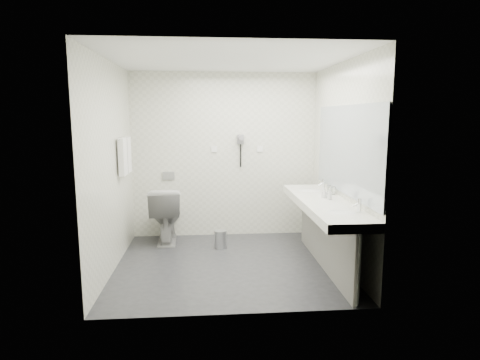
{
  "coord_description": "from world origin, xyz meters",
  "views": [
    {
      "loc": [
        -0.26,
        -4.83,
        1.84
      ],
      "look_at": [
        0.15,
        0.15,
        1.05
      ],
      "focal_mm": 30.03,
      "sensor_mm": 36.0,
      "label": 1
    }
  ],
  "objects": [
    {
      "name": "mirror",
      "position": [
        1.39,
        -0.2,
        1.45
      ],
      "size": [
        0.02,
        2.2,
        1.05
      ],
      "primitive_type": "cube",
      "color": "#B2BCC6",
      "rests_on": "wall_right"
    },
    {
      "name": "soap_bottle_c",
      "position": [
        1.21,
        -0.19,
        0.92
      ],
      "size": [
        0.05,
        0.05,
        0.13
      ],
      "primitive_type": "imported",
      "rotation": [
        0.0,
        0.0,
        0.01
      ],
      "color": "white",
      "rests_on": "vanity_counter"
    },
    {
      "name": "towel_rail",
      "position": [
        -1.35,
        0.55,
        1.55
      ],
      "size": [
        0.02,
        0.62,
        0.02
      ],
      "primitive_type": "cylinder",
      "rotation": [
        1.57,
        0.0,
        0.0
      ],
      "color": "silver",
      "rests_on": "wall_left"
    },
    {
      "name": "basin_near",
      "position": [
        1.12,
        -0.85,
        0.83
      ],
      "size": [
        0.4,
        0.31,
        0.05
      ],
      "primitive_type": "ellipsoid",
      "color": "white",
      "rests_on": "vanity_counter"
    },
    {
      "name": "faucet_far",
      "position": [
        1.32,
        0.45,
        0.92
      ],
      "size": [
        0.04,
        0.04,
        0.15
      ],
      "primitive_type": "cylinder",
      "color": "silver",
      "rests_on": "vanity_counter"
    },
    {
      "name": "towel_near",
      "position": [
        -1.34,
        0.41,
        1.33
      ],
      "size": [
        0.07,
        0.24,
        0.48
      ],
      "primitive_type": "cube",
      "color": "white",
      "rests_on": "towel_rail"
    },
    {
      "name": "vanity_counter",
      "position": [
        1.12,
        -0.2,
        0.8
      ],
      "size": [
        0.55,
        2.2,
        0.1
      ],
      "primitive_type": "cube",
      "color": "white",
      "rests_on": "floor"
    },
    {
      "name": "basin_far",
      "position": [
        1.12,
        0.45,
        0.83
      ],
      "size": [
        0.4,
        0.31,
        0.05
      ],
      "primitive_type": "ellipsoid",
      "color": "white",
      "rests_on": "vanity_counter"
    },
    {
      "name": "ceiling",
      "position": [
        0.0,
        0.0,
        2.5
      ],
      "size": [
        2.8,
        2.8,
        0.0
      ],
      "primitive_type": "plane",
      "rotation": [
        3.14,
        0.0,
        0.0
      ],
      "color": "white",
      "rests_on": "wall_back"
    },
    {
      "name": "wall_front",
      "position": [
        0.0,
        -1.3,
        1.25
      ],
      "size": [
        2.8,
        0.0,
        2.8
      ],
      "primitive_type": "plane",
      "rotation": [
        -1.57,
        0.0,
        0.0
      ],
      "color": "silver",
      "rests_on": "floor"
    },
    {
      "name": "wall_right",
      "position": [
        1.4,
        0.0,
        1.25
      ],
      "size": [
        0.0,
        2.6,
        2.6
      ],
      "primitive_type": "plane",
      "rotation": [
        1.57,
        0.0,
        -1.57
      ],
      "color": "silver",
      "rests_on": "floor"
    },
    {
      "name": "toilet",
      "position": [
        -0.88,
        1.03,
        0.41
      ],
      "size": [
        0.5,
        0.83,
        0.82
      ],
      "primitive_type": "imported",
      "rotation": [
        0.0,
        0.0,
        3.19
      ],
      "color": "white",
      "rests_on": "floor"
    },
    {
      "name": "bin_lid",
      "position": [
        -0.09,
        0.64,
        0.25
      ],
      "size": [
        0.17,
        0.17,
        0.02
      ],
      "primitive_type": "cylinder",
      "color": "#B2B5BA",
      "rests_on": "pedal_bin"
    },
    {
      "name": "vanity_post_far",
      "position": [
        1.18,
        0.84,
        0.38
      ],
      "size": [
        0.06,
        0.06,
        0.75
      ],
      "primitive_type": "cylinder",
      "color": "silver",
      "rests_on": "floor"
    },
    {
      "name": "vanity_post_near",
      "position": [
        1.18,
        -1.24,
        0.38
      ],
      "size": [
        0.06,
        0.06,
        0.75
      ],
      "primitive_type": "cylinder",
      "color": "silver",
      "rests_on": "floor"
    },
    {
      "name": "towel_far",
      "position": [
        -1.34,
        0.69,
        1.33
      ],
      "size": [
        0.07,
        0.24,
        0.48
      ],
      "primitive_type": "cube",
      "color": "white",
      "rests_on": "towel_rail"
    },
    {
      "name": "glass_left",
      "position": [
        1.35,
        0.12,
        0.9
      ],
      "size": [
        0.07,
        0.07,
        0.1
      ],
      "primitive_type": "cylinder",
      "rotation": [
        0.0,
        0.0,
        0.33
      ],
      "color": "silver",
      "rests_on": "vanity_counter"
    },
    {
      "name": "pedal_bin",
      "position": [
        -0.09,
        0.64,
        0.12
      ],
      "size": [
        0.21,
        0.21,
        0.24
      ],
      "primitive_type": "cylinder",
      "rotation": [
        0.0,
        0.0,
        0.24
      ],
      "color": "#B2B5BA",
      "rests_on": "floor"
    },
    {
      "name": "floor",
      "position": [
        0.0,
        0.0,
        0.0
      ],
      "size": [
        2.8,
        2.8,
        0.0
      ],
      "primitive_type": "plane",
      "color": "#2A2B2F",
      "rests_on": "ground"
    },
    {
      "name": "flush_plate",
      "position": [
        -0.85,
        1.29,
        0.95
      ],
      "size": [
        0.18,
        0.02,
        0.12
      ],
      "primitive_type": "cube",
      "color": "#B2B5BA",
      "rests_on": "wall_back"
    },
    {
      "name": "dryer_cradle",
      "position": [
        0.25,
        1.27,
        1.5
      ],
      "size": [
        0.1,
        0.04,
        0.14
      ],
      "primitive_type": "cube",
      "color": "gray",
      "rests_on": "wall_back"
    },
    {
      "name": "glass_right",
      "position": [
        1.31,
        0.16,
        0.91
      ],
      "size": [
        0.06,
        0.06,
        0.11
      ],
      "primitive_type": "cylinder",
      "rotation": [
        0.0,
        0.0,
        0.04
      ],
      "color": "silver",
      "rests_on": "vanity_counter"
    },
    {
      "name": "soap_bottle_a",
      "position": [
        1.17,
        -0.08,
        0.91
      ],
      "size": [
        0.07,
        0.07,
        0.12
      ],
      "primitive_type": "imported",
      "rotation": [
        0.0,
        0.0,
        0.58
      ],
      "color": "white",
      "rests_on": "vanity_counter"
    },
    {
      "name": "dryer_barrel",
      "position": [
        0.25,
        1.2,
        1.53
      ],
      "size": [
        0.08,
        0.14,
        0.08
      ],
      "primitive_type": "cylinder",
      "rotation": [
        1.57,
        0.0,
        0.0
      ],
      "color": "gray",
      "rests_on": "dryer_cradle"
    },
    {
      "name": "faucet_near",
      "position": [
        1.32,
        -0.85,
        0.92
      ],
      "size": [
        0.04,
        0.04,
        0.15
      ],
      "primitive_type": "cylinder",
      "color": "silver",
      "rests_on": "vanity_counter"
    },
    {
      "name": "vanity_panel",
      "position": [
        1.15,
        -0.2,
        0.38
      ],
      "size": [
        0.03,
        2.15,
        0.75
      ],
      "primitive_type": "cube",
      "color": "gray",
      "rests_on": "floor"
    },
    {
      "name": "wall_back",
      "position": [
        0.0,
        1.3,
        1.25
      ],
      "size": [
        2.8,
        0.0,
        2.8
      ],
      "primitive_type": "plane",
      "rotation": [
        1.57,
        0.0,
        0.0
      ],
      "color": "silver",
      "rests_on": "floor"
    },
    {
      "name": "switch_plate_b",
      "position": [
        0.55,
        1.29,
        1.35
      ],
      "size": [
        0.09,
        0.02,
        0.09
      ],
      "primitive_type": "cube",
      "color": "white",
      "rests_on": "wall_back"
    },
    {
      "name": "dryer_cord",
      "position": [
        0.25,
        1.26,
        1.25
      ],
      "size": [
        0.02,
        0.02,
        0.35
      ],
      "primitive_type": "cylinder",
      "color": "black",
      "rests_on": "dryer_cradle"
    },
    {
      "name": "switch_plate_a",
      "position": [
        -0.15,
        1.29,
        1.35
      ],
      "size": [
        0.09,
        0.02,
        0.09
      ],
      "primitive_type": "cube",
      "color": "white",
      "rests_on": "wall_back"
    },
    {
      "name": "wall_left",
      "position": [
        -1.4,
        0.0,
        1.25
      ],
      "size": [
        0.0,
        2.6,
        2.6
      ],
      "primitive_type": "plane",
      "rotation": [
        1.57,
        0.0,
        1.57
      ],
      "color": "silver",
      "rests_on": "floor"
    }
  ]
}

